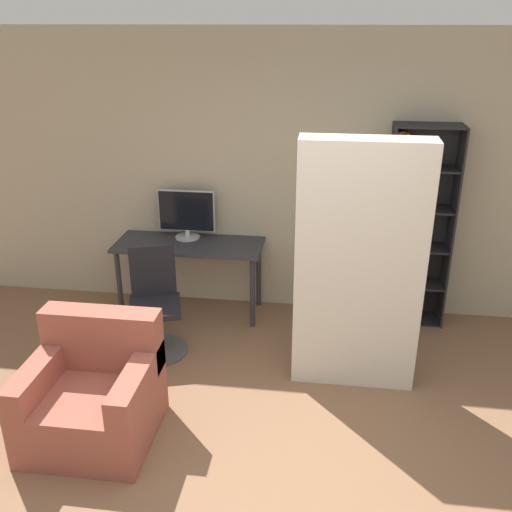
# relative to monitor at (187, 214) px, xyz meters

# --- Properties ---
(wall_back) EXTENTS (8.00, 0.06, 2.70)m
(wall_back) POSITION_rel_monitor_xyz_m (1.04, 0.17, 0.36)
(wall_back) COLOR tan
(wall_back) RESTS_ON ground
(desk) EXTENTS (1.43, 0.57, 0.74)m
(desk) POSITION_rel_monitor_xyz_m (0.05, -0.15, -0.35)
(desk) COLOR #2D2D33
(desk) RESTS_ON ground
(monitor) EXTENTS (0.56, 0.24, 0.48)m
(monitor) POSITION_rel_monitor_xyz_m (0.00, 0.00, 0.00)
(monitor) COLOR #B7B7BC
(monitor) RESTS_ON desk
(office_chair) EXTENTS (0.55, 0.55, 0.92)m
(office_chair) POSITION_rel_monitor_xyz_m (-0.09, -0.89, -0.62)
(office_chair) COLOR #4C4C51
(office_chair) RESTS_ON ground
(bookshelf) EXTENTS (0.61, 0.32, 1.90)m
(bookshelf) POSITION_rel_monitor_xyz_m (2.13, 0.01, -0.08)
(bookshelf) COLOR black
(bookshelf) RESTS_ON ground
(mattress_near) EXTENTS (0.97, 0.28, 1.99)m
(mattress_near) POSITION_rel_monitor_xyz_m (1.63, -1.13, 0.01)
(mattress_near) COLOR beige
(mattress_near) RESTS_ON ground
(armchair) EXTENTS (0.85, 0.80, 0.85)m
(armchair) POSITION_rel_monitor_xyz_m (-0.19, -2.03, -0.67)
(armchair) COLOR #934C3D
(armchair) RESTS_ON ground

